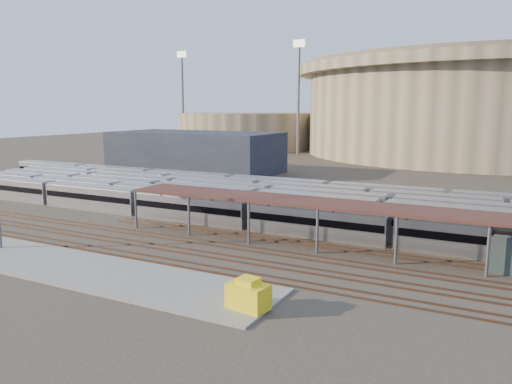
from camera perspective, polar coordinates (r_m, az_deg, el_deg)
The scene contains 12 objects.
ground at distance 63.26m, azimuth -8.73°, elevation -5.11°, with size 420.00×420.00×0.00m, color #383026.
apron at distance 55.96m, azimuth -22.13°, elevation -7.57°, with size 50.00×9.00×0.20m, color gray.
subway_trains at distance 78.41m, azimuth -1.08°, elevation -0.80°, with size 127.22×23.90×3.60m.
inspection_shed at distance 56.26m, azimuth 12.13°, elevation -1.85°, with size 60.30×6.00×5.30m.
empty_tracks at distance 59.42m, azimuth -11.58°, elevation -6.07°, with size 170.00×9.62×0.18m.
stadium at distance 189.64m, azimuth 24.27°, elevation 8.91°, with size 124.00×124.00×32.50m.
secondary_arena at distance 203.72m, azimuth -0.87°, elevation 7.06°, with size 56.00×56.00×14.00m, color tan.
service_building at distance 126.81m, azimuth -6.97°, elevation 4.56°, with size 42.00×20.00×10.00m, color #1E232D.
floodlight_0 at distance 172.61m, azimuth 4.87°, elevation 11.11°, with size 4.00×1.00×38.40m.
floodlight_1 at distance 208.32m, azimuth -8.39°, elevation 10.77°, with size 4.00×1.00×38.40m.
floodlight_3 at distance 214.41m, azimuth 15.16°, elevation 10.51°, with size 4.00×1.00×38.40m.
yellow_equipment at distance 40.30m, azimuth -0.89°, elevation -11.82°, with size 3.23×2.02×2.02m, color yellow.
Camera 1 is at (36.30, -49.30, 15.91)m, focal length 35.00 mm.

